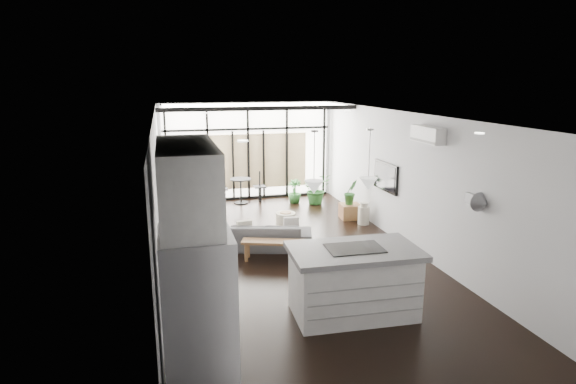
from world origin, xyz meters
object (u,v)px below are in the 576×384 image
island (353,282)px  pouf (286,220)px  fridge (199,318)px  sofa (266,231)px  console_bench (274,250)px  tv (386,177)px  milk_can (364,213)px

island → pouf: size_ratio=4.07×
fridge → sofa: (1.69, 4.53, -0.59)m
console_bench → tv: tv is taller
console_bench → milk_can: size_ratio=2.26×
pouf → fridge: bearing=-112.8°
fridge → console_bench: bearing=66.1°
island → sofa: bearing=104.3°
island → pouf: bearing=91.4°
console_bench → milk_can: 3.18m
tv → console_bench: bearing=-158.7°
console_bench → milk_can: bearing=53.0°
sofa → pouf: bearing=-104.8°
pouf → tv: tv is taller
island → console_bench: bearing=107.4°
island → console_bench: size_ratio=1.54×
console_bench → pouf: bearing=88.6°
island → milk_can: size_ratio=3.47×
island → pouf: island is taller
tv → island: bearing=-121.7°
sofa → tv: (2.86, 0.42, 0.93)m
tv → sofa: bearing=-171.6°
milk_can → sofa: bearing=-157.8°
fridge → console_bench: 4.26m
milk_can → tv: bearing=-72.4°
island → pouf: 4.39m
pouf → tv: (2.12, -0.83, 1.11)m
fridge → tv: bearing=47.4°
fridge → tv: size_ratio=1.75×
fridge → pouf: 6.31m
fridge → milk_can: bearing=52.3°
island → console_bench: 2.55m
sofa → pouf: (0.73, 1.25, -0.18)m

